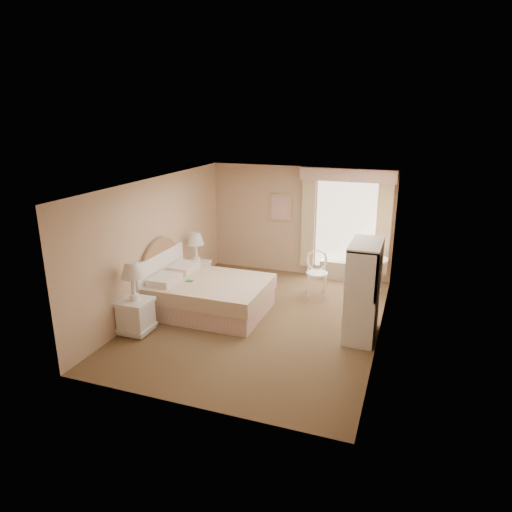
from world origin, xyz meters
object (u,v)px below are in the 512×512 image
at_px(cafe_chair, 317,269).
at_px(nightstand_near, 135,307).
at_px(bed, 205,294).
at_px(nightstand_far, 197,267).
at_px(round_table, 371,269).
at_px(armoire, 363,298).

bearing_deg(cafe_chair, nightstand_near, -148.88).
distance_m(bed, cafe_chair, 2.41).
height_order(nightstand_near, cafe_chair, nightstand_near).
relative_size(nightstand_near, nightstand_far, 1.06).
xyz_separation_m(bed, nightstand_far, (-0.72, 1.09, 0.10)).
relative_size(round_table, armoire, 0.43).
xyz_separation_m(bed, round_table, (2.84, 2.19, 0.12)).
xyz_separation_m(nightstand_far, armoire, (3.65, -1.12, 0.23)).
xyz_separation_m(nightstand_far, cafe_chair, (2.52, 0.50, 0.08)).
bearing_deg(nightstand_far, round_table, 17.21).
height_order(bed, nightstand_far, bed).
distance_m(nightstand_near, armoire, 3.85).
height_order(nightstand_far, armoire, armoire).
height_order(nightstand_far, round_table, nightstand_far).
bearing_deg(armoire, round_table, 92.47).
relative_size(nightstand_far, armoire, 0.72).
relative_size(nightstand_near, armoire, 0.76).
height_order(bed, round_table, bed).
relative_size(nightstand_far, round_table, 1.69).
xyz_separation_m(bed, cafe_chair, (1.80, 1.59, 0.18)).
relative_size(nightstand_near, round_table, 1.78).
distance_m(cafe_chair, armoire, 1.99).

